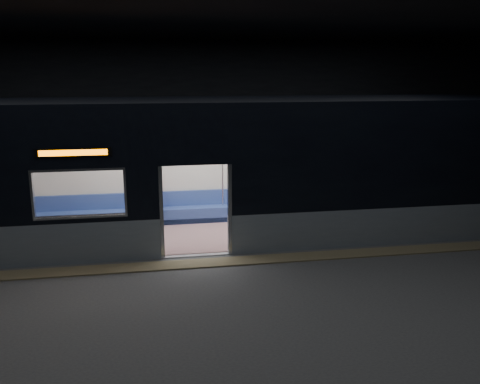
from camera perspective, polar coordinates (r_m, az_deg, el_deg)
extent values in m
cube|color=#47494C|center=(10.39, -4.32, -9.19)|extent=(24.00, 14.00, 0.01)
cube|color=black|center=(9.66, -4.87, 19.28)|extent=(24.00, 14.00, 0.04)
cube|color=black|center=(16.64, -6.91, 8.14)|extent=(24.00, 0.04, 5.00)
cube|color=black|center=(3.10, 8.32, -14.97)|extent=(24.00, 0.04, 5.00)
cube|color=#8C7F59|center=(10.90, -4.62, -8.00)|extent=(22.80, 0.50, 0.03)
cube|color=gray|center=(12.58, 17.71, -3.58)|extent=(8.30, 0.12, 0.90)
cube|color=black|center=(12.23, 18.24, 3.62)|extent=(8.30, 0.12, 2.30)
cube|color=black|center=(10.75, -5.14, 6.08)|extent=(1.40, 0.12, 1.15)
cube|color=#B7BABC|center=(11.03, -8.80, -2.33)|extent=(0.08, 0.14, 2.05)
cube|color=#B7BABC|center=(11.15, -1.17, -2.00)|extent=(0.08, 0.14, 2.05)
cube|color=black|center=(10.78, -18.20, 4.23)|extent=(1.50, 0.04, 0.18)
cube|color=orange|center=(10.77, -18.20, 4.22)|extent=(1.34, 0.03, 0.12)
cube|color=beige|center=(13.74, -6.09, 3.31)|extent=(18.00, 0.12, 3.20)
cube|color=black|center=(12.12, -5.80, 9.96)|extent=(18.00, 3.00, 0.15)
cube|color=#886363|center=(12.73, -5.46, -4.83)|extent=(17.76, 2.76, 0.04)
cube|color=beige|center=(12.21, -5.70, 5.63)|extent=(17.76, 2.76, 0.10)
cube|color=#2F558A|center=(13.73, -5.86, -2.50)|extent=(11.00, 0.48, 0.41)
cube|color=#2F558A|center=(13.81, -5.96, -0.67)|extent=(11.00, 0.10, 0.40)
cube|color=#77575C|center=(11.84, -21.26, -5.96)|extent=(4.40, 0.48, 0.41)
cube|color=#77575C|center=(12.32, 10.47, -4.50)|extent=(4.40, 0.48, 0.41)
cylinder|color=silver|center=(11.29, -9.93, -1.24)|extent=(0.04, 0.04, 2.26)
cylinder|color=silver|center=(13.49, -9.98, 1.13)|extent=(0.04, 0.04, 2.26)
cylinder|color=silver|center=(11.44, -0.38, -0.85)|extent=(0.04, 0.04, 2.26)
cylinder|color=silver|center=(13.61, -1.96, 1.44)|extent=(0.04, 0.04, 2.26)
cylinder|color=silver|center=(13.33, -6.02, 4.53)|extent=(11.00, 0.03, 0.03)
cube|color=black|center=(13.41, -10.30, -1.77)|extent=(0.17, 0.46, 0.16)
cube|color=black|center=(13.41, -9.42, -1.74)|extent=(0.17, 0.46, 0.16)
cylinder|color=black|center=(13.28, -10.25, -3.14)|extent=(0.11, 0.11, 0.43)
cylinder|color=black|center=(13.28, -9.36, -3.11)|extent=(0.11, 0.11, 0.43)
cube|color=#BE5767|center=(13.59, -9.87, -1.47)|extent=(0.39, 0.22, 0.20)
cylinder|color=#BE5767|center=(13.54, -9.93, -0.03)|extent=(0.39, 0.39, 0.51)
sphere|color=tan|center=(13.44, -9.99, 1.46)|extent=(0.21, 0.21, 0.21)
sphere|color=black|center=(13.47, -9.99, 1.65)|extent=(0.22, 0.22, 0.22)
cube|color=black|center=(13.30, -10.03, -1.24)|extent=(0.29, 0.25, 0.13)
cube|color=white|center=(14.87, 13.57, 3.18)|extent=(0.92, 0.03, 0.60)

